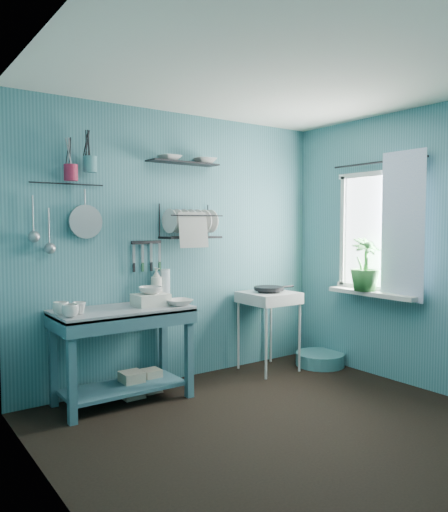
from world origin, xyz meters
TOP-DOWN VIEW (x-y plane):
  - floor at (0.00, 0.00)m, footprint 3.20×3.20m
  - ceiling at (0.00, 0.00)m, footprint 3.20×3.20m
  - wall_back at (0.00, 1.50)m, footprint 3.20×0.00m
  - wall_left at (-1.60, 0.00)m, footprint 0.00×3.00m
  - wall_right at (1.60, 0.00)m, footprint 0.00×3.00m
  - work_counter at (-0.72, 1.21)m, footprint 1.19×0.75m
  - mug_left at (-1.20, 1.05)m, footprint 0.12×0.12m
  - mug_mid at (-1.10, 1.15)m, footprint 0.14×0.14m
  - mug_right at (-1.22, 1.21)m, footprint 0.17×0.17m
  - wash_tub at (-0.47, 1.19)m, footprint 0.28×0.22m
  - tub_bowl at (-0.47, 1.19)m, footprint 0.20×0.19m
  - soap_bottle at (-0.30, 1.41)m, footprint 0.11×0.12m
  - water_bottle at (-0.20, 1.43)m, footprint 0.09×0.09m
  - counter_bowl at (-0.27, 1.06)m, footprint 0.22×0.22m
  - hotplate_stand at (0.85, 1.20)m, footprint 0.50×0.50m
  - frying_pan at (0.85, 1.20)m, footprint 0.30×0.30m
  - knife_strip at (-0.36, 1.47)m, footprint 0.32×0.07m
  - dish_rack at (0.04, 1.37)m, footprint 0.57×0.30m
  - upper_shelf at (-0.01, 1.40)m, footprint 0.71×0.20m
  - shelf_bowl_left at (-0.16, 1.40)m, footprint 0.22×0.22m
  - shelf_bowl_right at (0.22, 1.40)m, footprint 0.24×0.24m
  - utensil_cup_magenta at (-1.05, 1.42)m, footprint 0.11×0.11m
  - utensil_cup_teal at (-0.89, 1.42)m, footprint 0.11×0.11m
  - colander at (-0.93, 1.45)m, footprint 0.28×0.03m
  - ladle_outer at (-1.34, 1.46)m, footprint 0.01×0.01m
  - ladle_inner at (-1.22, 1.46)m, footprint 0.01×0.01m
  - hook_rail at (-1.06, 1.47)m, footprint 0.60×0.01m
  - window_glass at (1.59, 0.45)m, footprint 0.00×1.10m
  - windowsill at (1.50, 0.45)m, footprint 0.16×0.95m
  - curtain at (1.52, 0.15)m, footprint 0.00×1.35m
  - curtain_rod at (1.54, 0.45)m, footprint 0.02×1.05m
  - potted_plant at (1.47, 0.52)m, footprint 0.35×0.35m
  - storage_tin_large at (-0.62, 1.26)m, footprint 0.18×0.18m
  - storage_tin_small at (-0.42, 1.29)m, footprint 0.15×0.15m
  - floor_basin at (1.40, 1.02)m, footprint 0.50×0.50m

SIDE VIEW (x-z plane):
  - floor at x=0.00m, z-range 0.00..0.00m
  - floor_basin at x=1.40m, z-range 0.00..0.13m
  - storage_tin_small at x=-0.42m, z-range 0.00..0.20m
  - storage_tin_large at x=-0.62m, z-range 0.00..0.22m
  - work_counter at x=-0.72m, z-range 0.00..0.78m
  - hotplate_stand at x=0.85m, z-range 0.00..0.79m
  - counter_bowl at x=-0.27m, z-range 0.78..0.83m
  - windowsill at x=1.50m, z-range 0.79..0.83m
  - mug_mid at x=-1.10m, z-range 0.78..0.87m
  - frying_pan at x=0.85m, z-range 0.81..0.85m
  - mug_left at x=-1.20m, z-range 0.78..0.88m
  - mug_right at x=-1.22m, z-range 0.78..0.88m
  - wash_tub at x=-0.47m, z-range 0.78..0.88m
  - tub_bowl at x=-0.47m, z-range 0.88..0.94m
  - water_bottle at x=-0.20m, z-range 0.78..1.06m
  - soap_bottle at x=-0.30m, z-range 0.78..1.08m
  - potted_plant at x=1.47m, z-range 0.83..1.34m
  - wall_back at x=0.00m, z-range -0.35..2.85m
  - wall_left at x=-1.60m, z-range -0.25..2.75m
  - wall_right at x=1.60m, z-range -0.25..2.75m
  - knife_strip at x=-0.36m, z-range 1.29..1.32m
  - window_glass at x=1.59m, z-range 0.85..1.95m
  - ladle_inner at x=-1.22m, z-range 1.30..1.60m
  - curtain at x=1.52m, z-range 0.77..2.12m
  - colander at x=-0.93m, z-range 1.35..1.63m
  - dish_rack at x=0.04m, z-range 1.34..1.66m
  - ladle_outer at x=-1.34m, z-range 1.39..1.69m
  - hook_rail at x=-1.06m, z-range 1.79..1.80m
  - utensil_cup_magenta at x=-1.05m, z-range 1.82..1.95m
  - utensil_cup_teal at x=-0.89m, z-range 1.89..2.02m
  - shelf_bowl_left at x=-0.16m, z-range 1.99..2.03m
  - upper_shelf at x=-0.01m, z-range 2.02..2.04m
  - curtain_rod at x=1.54m, z-range 2.04..2.06m
  - shelf_bowl_right at x=0.22m, z-range 2.03..2.08m
  - ceiling at x=0.00m, z-range 2.50..2.50m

